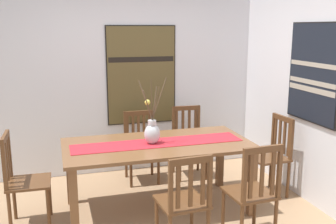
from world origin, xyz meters
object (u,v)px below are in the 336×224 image
Objects in this scene: centerpiece_vase at (152,131)px; painting_on_side_wall at (314,73)px; chair_1 at (253,192)px; dining_table at (158,152)px; painting_on_back_wall at (141,75)px; chair_3 at (23,179)px; chair_0 at (272,154)px; chair_2 at (188,140)px; chair_4 at (184,202)px; chair_5 at (141,144)px.

painting_on_side_wall reaches higher than centerpiece_vase.
dining_table is at bearing 126.79° from chair_1.
chair_1 is 0.73× the size of painting_on_back_wall.
painting_on_side_wall is at bearing -4.79° from chair_3.
chair_2 is at bearing 130.60° from chair_0.
painting_on_back_wall is (0.12, 1.32, 0.68)m from dining_table.
centerpiece_vase is 0.76× the size of chair_4.
chair_2 is 1.86m from painting_on_side_wall.
chair_1 is at bearing -69.80° from chair_5.
centerpiece_vase is at bearing -97.84° from painting_on_back_wall.
chair_4 is at bearing -86.04° from centerpiece_vase.
painting_on_back_wall reaches higher than chair_4.
chair_4 reaches higher than chair_5.
chair_4 is at bearing -33.22° from chair_3.
painting_on_back_wall is at bearing 84.79° from dining_table.
chair_1 reaches higher than chair_2.
painting_on_back_wall reaches higher than chair_1.
chair_0 is 1.02× the size of chair_2.
painting_on_back_wall is (0.11, 0.40, 0.86)m from chair_5.
painting_on_side_wall reaches higher than chair_2.
chair_5 reaches higher than dining_table.
chair_1 is 2.45m from painting_on_back_wall.
chair_0 is at bearing -32.35° from chair_5.
dining_table is 1.42m from chair_3.
chair_4 is at bearing -159.19° from painting_on_side_wall.
chair_2 is at bearing 51.16° from centerpiece_vase.
painting_on_side_wall is (1.05, 0.66, 1.00)m from chair_1.
chair_1 is at bearing 0.18° from chair_4.
dining_table is at bearing -0.44° from chair_3.
chair_0 is 1.68m from chair_5.
chair_5 is (0.01, 1.83, -0.00)m from chair_4.
centerpiece_vase is at bearing -169.86° from dining_table.
painting_on_back_wall is at bearing 135.16° from chair_0.
chair_1 reaches higher than chair_0.
centerpiece_vase is at bearing -178.97° from chair_0.
painting_on_back_wall is (1.53, 1.31, 0.85)m from chair_3.
chair_4 is 2.39m from painting_on_back_wall.
dining_table is at bearing -95.21° from painting_on_back_wall.
chair_3 is 1.68m from chair_4.
chair_4 is at bearing -147.11° from chair_0.
centerpiece_vase is 0.76× the size of chair_2.
painting_on_side_wall is at bearing -44.30° from painting_on_back_wall.
chair_5 is at bearing 89.52° from dining_table.
chair_2 is at bearing -37.15° from painting_on_back_wall.
chair_5 is at bearing 32.65° from chair_3.
chair_3 is at bearing -139.42° from painting_on_back_wall.
dining_table is 1.44m from chair_0.
chair_2 is at bearing -1.38° from chair_5.
chair_3 is (-1.41, 0.01, -0.17)m from dining_table.
chair_5 is (1.41, 0.91, -0.01)m from chair_3.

